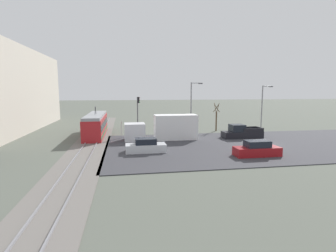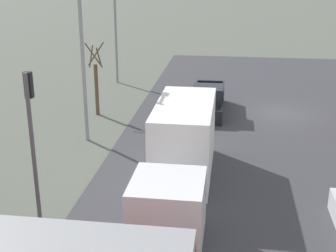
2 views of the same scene
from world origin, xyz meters
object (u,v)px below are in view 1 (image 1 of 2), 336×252
Objects in this scene: sedan_car_1 at (146,146)px; no_parking_sign at (121,126)px; traffic_light_pole at (138,111)px; pickup_truck at (241,133)px; sedan_car_0 at (257,149)px; box_truck at (166,128)px; street_lamp_near_crossing at (192,104)px; street_lamp_mid_block at (263,104)px; light_rail_tram at (96,125)px; street_tree at (216,118)px.

no_parking_sign is at bearing -167.68° from sedan_car_1.
pickup_truck is at bearing -111.46° from traffic_light_pole.
no_parking_sign is at bearing 40.83° from sedan_car_0.
box_truck is 2.25× the size of sedan_car_1.
box_truck reaches higher than sedan_car_1.
street_lamp_near_crossing reaches higher than box_truck.
street_lamp_mid_block is 3.61× the size of no_parking_sign.
light_rail_tram is 1.30× the size of box_truck.
street_lamp_near_crossing is (0.73, -15.29, 3.06)m from light_rail_tram.
sedan_car_1 is at bearing 146.17° from street_lamp_near_crossing.
street_tree is (13.72, -13.15, 1.46)m from sedan_car_1.
street_lamp_near_crossing reaches higher than pickup_truck.
sedan_car_0 is at bearing 72.09° from sedan_car_1.
sedan_car_0 is 21.60m from no_parking_sign.
no_parking_sign is (-1.82, 24.83, -3.17)m from street_lamp_mid_block.
light_rail_tram is 21.74m from pickup_truck.
sedan_car_1 is (3.67, 11.36, -0.03)m from sedan_car_0.
sedan_car_0 is (-10.19, 3.01, -0.07)m from pickup_truck.
box_truck is at bearing 111.61° from street_lamp_mid_block.
street_lamp_near_crossing is at bearing 41.17° from pickup_truck.
traffic_light_pole reaches higher than sedan_car_1.
street_lamp_near_crossing is at bearing -42.03° from box_truck.
street_lamp_near_crossing reaches higher than light_rail_tram.
traffic_light_pole is at bearing 95.81° from street_lamp_mid_block.
light_rail_tram reaches higher than box_truck.
street_lamp_near_crossing is 13.44m from street_lamp_mid_block.
no_parking_sign reaches higher than pickup_truck.
street_tree reaches higher than box_truck.
box_truck is 11.02m from pickup_truck.
street_tree is at bearing 94.98° from street_lamp_mid_block.
street_tree reaches higher than light_rail_tram.
sedan_car_0 is (-15.93, -17.94, -0.92)m from light_rail_tram.
light_rail_tram is 2.21× the size of traffic_light_pole.
street_tree is 9.23m from street_lamp_mid_block.
street_lamp_mid_block is 25.09m from no_parking_sign.
no_parking_sign is at bearing 70.26° from pickup_truck.
traffic_light_pole is 8.95m from street_lamp_near_crossing.
traffic_light_pole is (5.13, 3.56, 2.11)m from box_truck.
street_lamp_mid_block is at bearing -85.02° from street_tree.
sedan_car_1 is 0.93× the size of street_tree.
sedan_car_1 is at bearing 123.30° from street_lamp_mid_block.
pickup_truck reaches higher than sedan_car_1.
box_truck is 8.50m from street_lamp_near_crossing.
traffic_light_pole is at bearing 94.89° from street_lamp_near_crossing.
street_tree is at bearing -83.64° from traffic_light_pole.
traffic_light_pole is 0.72× the size of street_lamp_near_crossing.
sedan_car_1 is 0.76× the size of traffic_light_pole.
traffic_light_pole reaches higher than box_truck.
sedan_car_1 is at bearing -151.76° from light_rail_tram.
light_rail_tram is 2.72× the size of street_tree.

